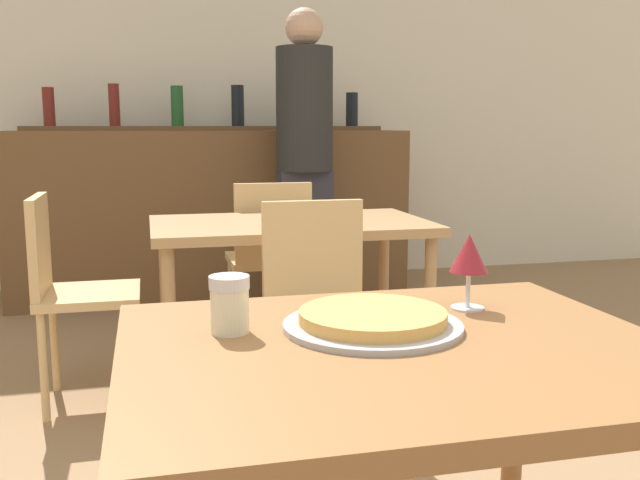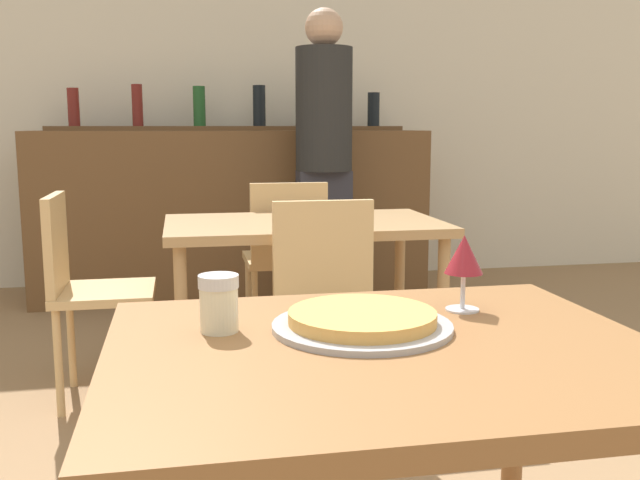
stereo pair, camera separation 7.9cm
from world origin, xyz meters
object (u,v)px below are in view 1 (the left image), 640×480
at_px(chair_far_side_front, 319,300).
at_px(chair_far_side_back, 270,251).
at_px(chair_far_side_left, 69,283).
at_px(person_standing, 305,150).
at_px(cheese_shaker, 230,304).
at_px(wine_glass, 469,256).
at_px(pizza_tray, 373,320).

bearing_deg(chair_far_side_front, chair_far_side_back, 90.00).
height_order(chair_far_side_back, chair_far_side_left, same).
relative_size(chair_far_side_back, person_standing, 0.48).
bearing_deg(chair_far_side_left, cheese_shaker, -164.82).
distance_m(cheese_shaker, wine_glass, 0.51).
distance_m(chair_far_side_left, person_standing, 1.83).
bearing_deg(wine_glass, chair_far_side_back, 91.37).
relative_size(chair_far_side_back, cheese_shaker, 8.04).
xyz_separation_m(chair_far_side_front, pizza_tray, (-0.19, -1.21, 0.26)).
xyz_separation_m(cheese_shaker, person_standing, (0.79, 2.94, 0.18)).
bearing_deg(wine_glass, cheese_shaker, -173.45).
distance_m(chair_far_side_back, cheese_shaker, 2.29).
bearing_deg(person_standing, chair_far_side_front, -100.83).
relative_size(chair_far_side_back, wine_glass, 5.45).
height_order(person_standing, wine_glass, person_standing).
distance_m(chair_far_side_left, cheese_shaker, 1.78).
xyz_separation_m(cheese_shaker, wine_glass, (0.51, 0.06, 0.06)).
bearing_deg(chair_far_side_front, chair_far_side_left, 149.91).
xyz_separation_m(pizza_tray, wine_glass, (0.24, 0.10, 0.10)).
bearing_deg(chair_far_side_front, pizza_tray, -98.92).
xyz_separation_m(chair_far_side_front, cheese_shaker, (-0.45, -1.17, 0.30)).
distance_m(cheese_shaker, person_standing, 3.05).
distance_m(pizza_tray, wine_glass, 0.28).
relative_size(chair_far_side_front, chair_far_side_back, 1.00).
xyz_separation_m(chair_far_side_back, wine_glass, (0.05, -2.17, 0.36)).
bearing_deg(chair_far_side_back, wine_glass, 91.37).
height_order(pizza_tray, person_standing, person_standing).
xyz_separation_m(chair_far_side_front, chair_far_side_back, (-0.00, 1.06, 0.00)).
distance_m(chair_far_side_left, wine_glass, 1.94).
bearing_deg(chair_far_side_front, wine_glass, -87.33).
relative_size(chair_far_side_back, chair_far_side_left, 1.00).
bearing_deg(person_standing, cheese_shaker, -105.11).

